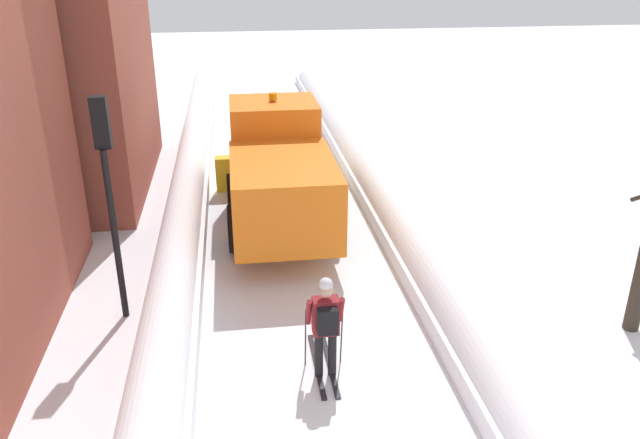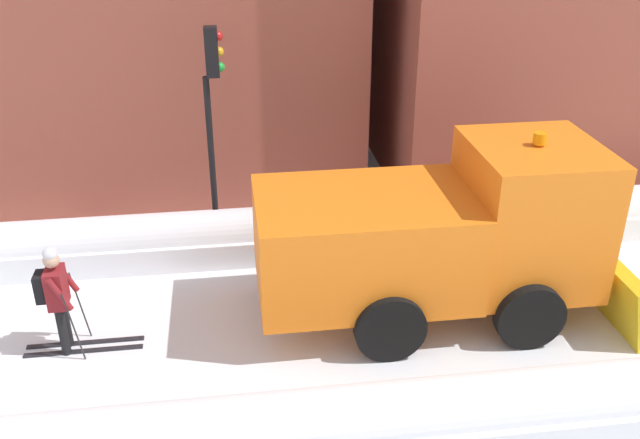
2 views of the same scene
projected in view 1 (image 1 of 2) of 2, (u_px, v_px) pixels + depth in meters
The scene contains 6 objects.
ground_plane at pixel (288, 220), 16.36m from camera, with size 80.00×80.00×0.00m, color white.
snowbank_left at pixel (184, 211), 15.88m from camera, with size 1.10×36.00×0.96m.
snowbank_right at pixel (387, 204), 16.56m from camera, with size 1.10×36.00×0.90m.
plow_truck at pixel (279, 172), 15.34m from camera, with size 3.20×5.98×3.12m.
skier at pixel (326, 323), 10.07m from camera, with size 0.62×1.80×1.81m.
traffic_light_pole at pixel (107, 167), 11.07m from camera, with size 0.28×0.42×4.20m.
Camera 1 is at (-1.25, -4.99, 6.50)m, focal length 35.63 mm.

